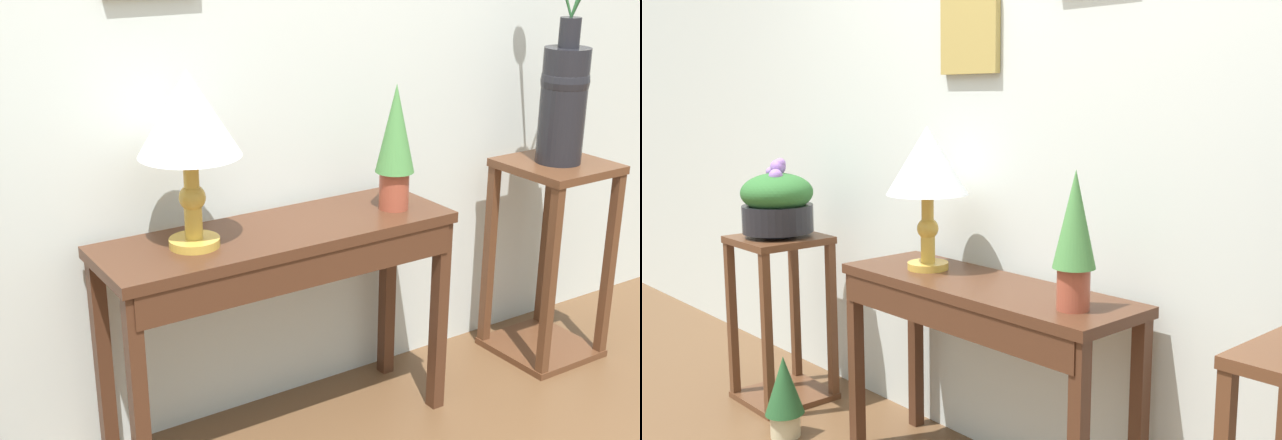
% 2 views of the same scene
% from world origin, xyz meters
% --- Properties ---
extents(console_table, '(1.13, 0.36, 0.72)m').
position_xyz_m(console_table, '(-0.05, 1.03, 0.61)').
color(console_table, '#472819').
rests_on(console_table, ground).
extents(table_lamp, '(0.29, 0.29, 0.51)m').
position_xyz_m(table_lamp, '(-0.33, 1.05, 1.09)').
color(table_lamp, gold).
rests_on(table_lamp, console_table).
extents(potted_plant_on_console, '(0.13, 0.13, 0.41)m').
position_xyz_m(potted_plant_on_console, '(0.36, 1.02, 0.95)').
color(potted_plant_on_console, '#9E4733').
rests_on(potted_plant_on_console, console_table).
extents(pedestal_stand_right, '(0.36, 0.36, 0.77)m').
position_xyz_m(pedestal_stand_right, '(1.10, 1.00, 0.39)').
color(pedestal_stand_right, '#56331E').
rests_on(pedestal_stand_right, ground).
extents(flower_vase_tall_right, '(0.23, 0.23, 0.85)m').
position_xyz_m(flower_vase_tall_right, '(1.10, 1.00, 1.05)').
color(flower_vase_tall_right, black).
rests_on(flower_vase_tall_right, pedestal_stand_right).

